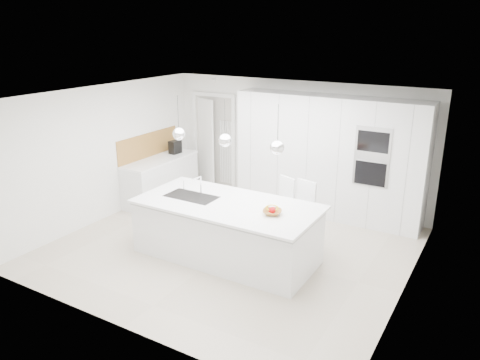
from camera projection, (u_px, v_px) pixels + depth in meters
The scene contains 27 objects.
floor at pixel (231, 248), 7.74m from camera, with size 5.50×5.50×0.00m, color #C1B29D.
wall_back at pixel (295, 143), 9.39m from camera, with size 5.50×5.50×0.00m, color white.
wall_left at pixel (104, 153), 8.67m from camera, with size 5.00×5.00×0.00m, color white.
ceiling at pixel (230, 96), 6.96m from camera, with size 5.50×5.50×0.00m, color white.
tall_cabinets at pixel (328, 157), 8.79m from camera, with size 3.60×0.60×2.30m, color white.
oven_stack at pixel (372, 157), 8.04m from camera, with size 0.62×0.04×1.05m, color #A5A5A8, non-canonical shape.
doorway_frame at pixel (214, 143), 10.38m from camera, with size 1.11×0.08×2.13m, color white, non-canonical shape.
hallway_door at pixel (203, 143), 10.47m from camera, with size 0.82×0.04×2.00m, color white.
radiator at pixel (226, 152), 10.27m from camera, with size 0.32×0.04×1.40m, color white, non-canonical shape.
left_base_cabinets at pixel (161, 180), 9.77m from camera, with size 0.60×1.80×0.86m, color white.
left_worktop at pixel (160, 159), 9.63m from camera, with size 0.62×1.82×0.04m, color white.
oak_backsplash at pixel (148, 145), 9.68m from camera, with size 0.02×1.80×0.50m, color #AC7A3B.
island_base at pixel (226, 232), 7.31m from camera, with size 2.80×1.20×0.86m, color white.
island_worktop at pixel (228, 204), 7.21m from camera, with size 2.84×1.40×0.04m, color white.
island_sink at pixel (192, 201), 7.50m from camera, with size 0.84×0.44×0.18m, color #3F3F42, non-canonical shape.
island_tap at pixel (201, 185), 7.57m from camera, with size 0.02×0.02×0.30m, color white.
pendant_left at pixel (179, 134), 7.26m from camera, with size 0.20×0.20×0.20m, color white.
pendant_mid at pixel (225, 140), 6.85m from camera, with size 0.20×0.20×0.20m, color white.
pendant_right at pixel (277, 148), 6.44m from camera, with size 0.20×0.20×0.20m, color white.
fruit_bowl at pixel (272, 212), 6.76m from camera, with size 0.28×0.28×0.07m, color #AC7A3B.
espresso_machine at pixel (175, 147), 9.97m from camera, with size 0.17×0.26×0.28m, color black.
bar_stool_left at pixel (283, 211), 7.81m from camera, with size 0.36×0.51×1.10m, color white, non-canonical shape.
bar_stool_right at pixel (302, 217), 7.55m from camera, with size 0.37×0.52×1.13m, color white, non-canonical shape.
apple_a at pixel (273, 211), 6.72m from camera, with size 0.09×0.09×0.09m, color #B8070A.
apple_b at pixel (271, 210), 6.74m from camera, with size 0.08×0.08×0.08m, color #B8070A.
apple_c at pixel (273, 209), 6.80m from camera, with size 0.07×0.07×0.07m, color #B8070A.
banana_bunch at pixel (272, 208), 6.72m from camera, with size 0.20×0.20×0.03m, color yellow.
Camera 1 is at (3.68, -5.95, 3.50)m, focal length 35.00 mm.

